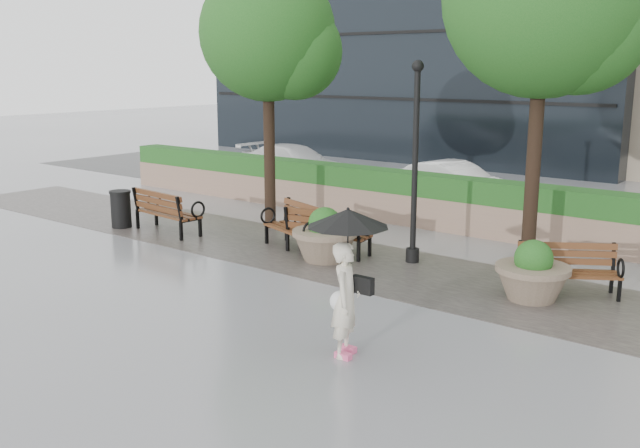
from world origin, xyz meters
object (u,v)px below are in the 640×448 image
Objects in this scene: planter_left at (325,240)px; car_left at (294,163)px; bench_0 at (168,220)px; bench_2 at (328,241)px; lamppost at (415,176)px; bench_1 at (297,237)px; trash_bin at (121,210)px; pedestrian at (347,268)px; car_right at (454,183)px; bench_3 at (568,281)px; planter_right at (532,277)px.

planter_left is 10.76m from car_left.
bench_2 is (4.34, 0.83, -0.02)m from bench_0.
bench_2 is at bearing -163.45° from bench_0.
lamppost is 0.93× the size of car_left.
planter_left reaches higher than bench_1.
car_left is (-1.40, 8.47, 0.20)m from trash_bin.
car_left reaches higher than planter_left.
bench_1 is at bearing 11.13° from trash_bin.
planter_left reaches higher than bench_0.
bench_1 is 0.74m from bench_2.
bench_2 is at bearing 32.01° from bench_1.
bench_1 is 3.04m from lamppost.
pedestrian is at bearing 122.47° from bench_2.
car_left is 1.17× the size of car_right.
car_right is at bearing 107.43° from bench_1.
planter_left is (0.29, -0.48, 0.15)m from bench_2.
pedestrian is at bearing -69.45° from lamppost.
lamppost reaches higher than bench_3.
bench_2 is 5.87m from trash_bin.
pedestrian is at bearing 162.47° from bench_0.
car_left is 15.80m from pedestrian.
bench_1 is at bearing 163.40° from planter_left.
bench_0 is 8.61m from car_left.
car_left is (-6.42, 7.48, 0.34)m from bench_1.
planter_left is at bearing 157.88° from bench_3.
bench_0 is 2.27× the size of trash_bin.
car_right is at bearing 110.82° from lamppost.
planter_left is (-4.86, -0.82, 0.17)m from bench_3.
lamppost is at bearing 163.96° from planter_right.
car_left reaches higher than car_right.
lamppost is at bearing 12.88° from trash_bin.
car_left reaches higher than bench_0.
bench_0 is at bearing 164.72° from car_right.
car_right is at bearing 99.50° from bench_3.
bench_3 is at bearing -128.44° from car_right.
bench_0 is 1.05× the size of bench_2.
car_left is at bearing 118.80° from bench_3.
planter_left reaches higher than planter_right.
car_right reaches higher than planter_left.
planter_right is at bearing 2.54° from planter_left.
car_right is at bearing 96.96° from planter_left.
lamppost is (7.55, 1.73, 1.38)m from trash_bin.
pedestrian is (-1.54, -4.59, 1.00)m from bench_3.
trash_bin is 9.89m from pedestrian.
pedestrian is at bearing -18.25° from trash_bin.
planter_right is (-0.41, -0.62, 0.15)m from bench_3.
car_left is 6.54m from car_right.
planter_right reaches higher than bench_1.
lamppost is at bearing 34.57° from bench_1.
planter_right reaches higher than bench_0.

